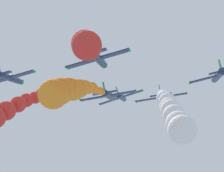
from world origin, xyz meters
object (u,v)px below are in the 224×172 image
at_px(airplane_left_inner, 72,94).
at_px(airplane_high_slot, 98,59).
at_px(airplane_right_outer, 10,78).
at_px(airplane_left_outer, 109,95).
at_px(airplane_trailing, 218,75).
at_px(airplane_lead, 121,97).
at_px(airplane_right_inner, 161,97).

relative_size(airplane_left_inner, airplane_high_slot, 1.00).
height_order(airplane_left_inner, airplane_right_outer, airplane_right_outer).
distance_m(airplane_left_outer, airplane_trailing, 18.10).
bearing_deg(airplane_lead, airplane_high_slot, -90.57).
distance_m(airplane_left_inner, airplane_right_outer, 12.75).
bearing_deg(airplane_right_inner, airplane_left_inner, 176.97).
bearing_deg(airplane_left_inner, airplane_high_slot, -66.43).
relative_size(airplane_lead, airplane_trailing, 1.00).
distance_m(airplane_lead, airplane_left_inner, 11.50).
height_order(airplane_lead, airplane_right_inner, airplane_lead).
bearing_deg(airplane_lead, airplane_right_inner, -45.48).
xyz_separation_m(airplane_left_inner, airplane_right_inner, (16.98, -0.90, -0.76)).
bearing_deg(airplane_trailing, airplane_lead, 134.44).
height_order(airplane_lead, airplane_right_outer, airplane_right_outer).
relative_size(airplane_left_outer, airplane_trailing, 1.00).
xyz_separation_m(airplane_lead, airplane_high_slot, (-0.27, -26.79, 3.25)).
bearing_deg(airplane_left_inner, airplane_trailing, -21.48).
height_order(airplane_left_inner, airplane_left_outer, airplane_left_inner).
height_order(airplane_left_outer, airplane_right_outer, airplane_right_outer).
xyz_separation_m(airplane_left_inner, airplane_left_outer, (8.38, -8.73, -1.04)).
height_order(airplane_right_inner, airplane_right_outer, airplane_right_outer).
bearing_deg(airplane_left_inner, airplane_right_inner, -3.03).
xyz_separation_m(airplane_right_inner, airplane_right_outer, (-26.06, -7.78, 2.98)).
height_order(airplane_left_inner, airplane_trailing, airplane_trailing).
distance_m(airplane_right_inner, airplane_high_slot, 20.63).
xyz_separation_m(airplane_left_outer, airplane_trailing, (17.80, -1.58, 2.86)).
xyz_separation_m(airplane_left_outer, airplane_right_outer, (-17.46, 0.05, 3.26)).
xyz_separation_m(airplane_left_inner, airplane_high_slot, (8.38, -19.21, 3.30)).
xyz_separation_m(airplane_right_outer, airplane_trailing, (35.26, -1.62, -0.40)).
relative_size(airplane_right_outer, airplane_trailing, 1.00).
distance_m(airplane_right_inner, airplane_right_outer, 27.36).
xyz_separation_m(airplane_left_inner, airplane_right_outer, (-9.08, -8.68, 2.22)).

